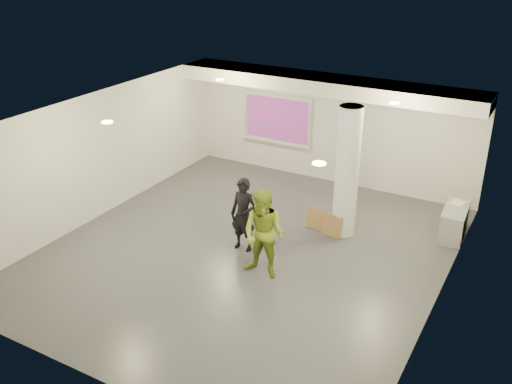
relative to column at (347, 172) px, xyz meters
The scene contains 19 objects.
floor 2.78m from the column, 129.81° to the right, with size 8.00×9.00×0.01m, color #36383D.
ceiling 2.78m from the column, 129.81° to the right, with size 8.00×9.00×0.01m, color white.
wall_back 3.09m from the column, 119.05° to the left, with size 8.00×0.01×3.00m, color silver.
wall_front 6.48m from the column, 103.39° to the right, with size 8.00×0.01×3.00m, color silver.
wall_left 5.79m from the column, 161.88° to the right, with size 0.01×9.00×3.00m, color silver.
wall_right 3.08m from the column, 35.75° to the right, with size 0.01×9.00×3.00m, color silver.
soffit_band 2.94m from the column, 124.90° to the left, with size 8.00×1.10×0.36m, color white.
downlight_nw 4.05m from the column, 169.29° to the left, with size 0.22×0.22×0.02m, color #E8C58A.
downlight_ne 1.78m from the column, 45.00° to the left, with size 0.22×0.22×0.02m, color #E8C58A.
downlight_sw 5.17m from the column, 138.27° to the right, with size 0.22×0.22×0.02m, color #E8C58A.
downlight_se 3.68m from the column, 78.02° to the right, with size 0.22×0.22×0.02m, color #E8C58A.
column is the anchor object (origin of this frame).
projection_screen 4.08m from the column, 139.44° to the left, with size 2.10×0.13×1.42m.
credenza 2.73m from the column, 26.15° to the left, with size 0.50×1.19×0.69m, color gray.
papers_stack 2.70m from the column, 32.11° to the left, with size 0.28×0.36×0.02m, color white.
cardboard_back 1.28m from the column, 121.47° to the right, with size 0.47×0.04×0.52m, color olive.
cardboard_front 1.41m from the column, behind, with size 0.45×0.04×0.49m, color olive.
woman 2.47m from the column, 133.21° to the right, with size 0.60×0.39×1.63m, color black.
man 2.61m from the column, 107.17° to the right, with size 0.89×0.70×1.84m, color olive.
Camera 1 is at (5.40, -9.24, 6.25)m, focal length 40.00 mm.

